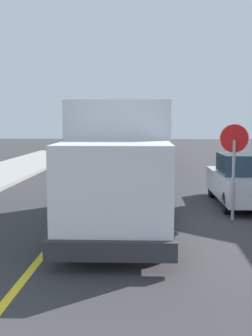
# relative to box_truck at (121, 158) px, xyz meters

# --- Properties ---
(centre_line_yellow) EXTENTS (0.16, 56.00, 0.01)m
(centre_line_yellow) POSITION_rel_box_truck_xyz_m (-1.40, 1.43, -1.76)
(centre_line_yellow) COLOR gold
(centre_line_yellow) RESTS_ON ground
(box_truck) EXTENTS (2.55, 7.23, 3.20)m
(box_truck) POSITION_rel_box_truck_xyz_m (0.00, 0.00, 0.00)
(box_truck) COLOR silver
(box_truck) RESTS_ON ground
(parked_car_near) EXTENTS (1.96, 4.46, 1.67)m
(parked_car_near) POSITION_rel_box_truck_xyz_m (0.21, 6.20, -0.97)
(parked_car_near) COLOR #2D4793
(parked_car_near) RESTS_ON ground
(parked_car_mid) EXTENTS (1.90, 4.44, 1.67)m
(parked_car_mid) POSITION_rel_box_truck_xyz_m (0.64, 13.46, -0.97)
(parked_car_mid) COLOR black
(parked_car_mid) RESTS_ON ground
(parked_car_far) EXTENTS (1.97, 4.47, 1.67)m
(parked_car_far) POSITION_rel_box_truck_xyz_m (1.00, 18.97, -0.97)
(parked_car_far) COLOR maroon
(parked_car_far) RESTS_ON ground
(parked_car_furthest) EXTENTS (1.88, 4.43, 1.67)m
(parked_car_furthest) POSITION_rel_box_truck_xyz_m (0.94, 25.90, -0.97)
(parked_car_furthest) COLOR #4C564C
(parked_car_furthest) RESTS_ON ground
(parked_van_across) EXTENTS (1.88, 4.43, 1.67)m
(parked_van_across) POSITION_rel_box_truck_xyz_m (3.80, 2.83, -0.97)
(parked_van_across) COLOR #B7B7BC
(parked_van_across) RESTS_ON ground
(stop_sign) EXTENTS (0.80, 0.10, 2.65)m
(stop_sign) POSITION_rel_box_truck_xyz_m (3.05, 0.67, 0.09)
(stop_sign) COLOR gray
(stop_sign) RESTS_ON ground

